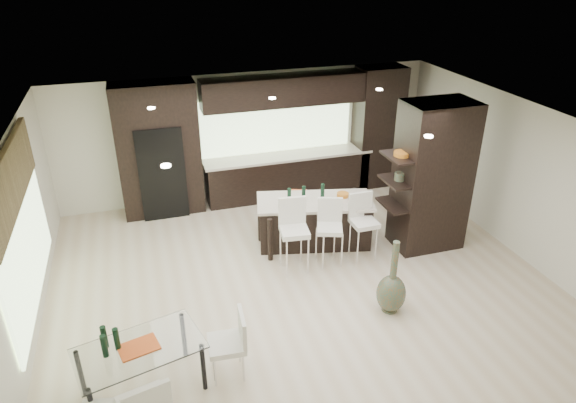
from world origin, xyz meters
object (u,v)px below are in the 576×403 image
object	(u,v)px
stool_left	(294,244)
floor_vase	(393,277)
stool_right	(363,234)
stool_mid	(329,239)
chair_end	(227,348)
kitchen_island	(314,222)
bench	(294,221)
dining_table	(143,370)

from	to	relation	value
stool_left	floor_vase	xyz separation A→B (m)	(1.06, -1.46, 0.08)
stool_right	stool_left	bearing A→B (deg)	179.99
stool_mid	chair_end	xyz separation A→B (m)	(-2.19, -2.04, -0.05)
stool_right	floor_vase	distance (m)	1.50
stool_left	floor_vase	world-z (taller)	floor_vase
kitchen_island	stool_right	xyz separation A→B (m)	(0.64, -0.76, 0.05)
stool_right	chair_end	bearing A→B (deg)	-144.96
stool_mid	bench	size ratio (longest dim) A/B	0.78
stool_left	chair_end	distance (m)	2.55
stool_left	dining_table	xyz separation A→B (m)	(-2.60, -2.02, -0.17)
kitchen_island	stool_mid	size ratio (longest dim) A/B	2.17
stool_mid	bench	bearing A→B (deg)	120.81
bench	floor_vase	bearing A→B (deg)	-56.28
bench	stool_mid	bearing A→B (deg)	-59.01
stool_left	bench	distance (m)	1.34
bench	chair_end	xyz separation A→B (m)	(-1.95, -3.27, 0.19)
dining_table	chair_end	bearing A→B (deg)	-14.04
stool_left	stool_right	distance (m)	1.27
stool_left	bench	xyz separation A→B (m)	(0.40, 1.25, -0.29)
stool_mid	stool_right	size ratio (longest dim) A/B	0.99
dining_table	stool_right	bearing A→B (deg)	13.68
kitchen_island	dining_table	xyz separation A→B (m)	(-3.23, -2.79, -0.08)
stool_right	bench	size ratio (longest dim) A/B	0.79
kitchen_island	floor_vase	world-z (taller)	floor_vase
dining_table	chair_end	xyz separation A→B (m)	(1.05, 0.00, 0.07)
dining_table	chair_end	distance (m)	1.05
floor_vase	dining_table	size ratio (longest dim) A/B	0.82
stool_left	stool_mid	xyz separation A→B (m)	(0.64, 0.02, -0.04)
stool_right	dining_table	world-z (taller)	stool_right
kitchen_island	dining_table	bearing A→B (deg)	-125.72
kitchen_island	stool_left	distance (m)	1.01
floor_vase	stool_mid	bearing A→B (deg)	105.97
kitchen_island	bench	distance (m)	0.57
chair_end	kitchen_island	bearing A→B (deg)	-33.83
stool_left	stool_mid	world-z (taller)	stool_left
kitchen_island	stool_mid	bearing A→B (deg)	-76.55
floor_vase	bench	bearing A→B (deg)	103.75
floor_vase	chair_end	bearing A→B (deg)	-168.04
stool_mid	chair_end	size ratio (longest dim) A/B	1.13
stool_mid	bench	world-z (taller)	stool_mid
stool_mid	dining_table	distance (m)	3.82
bench	floor_vase	distance (m)	2.82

